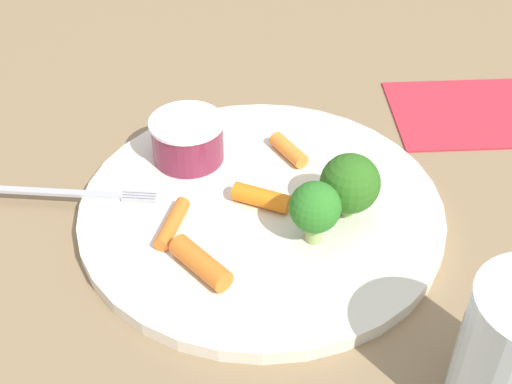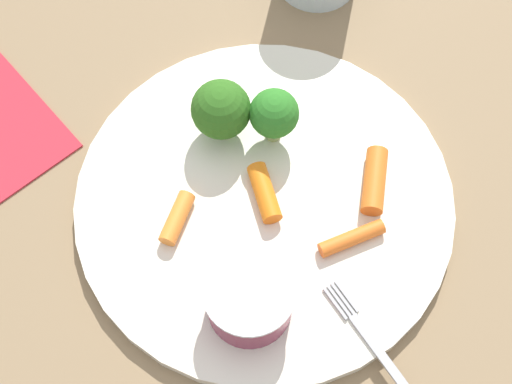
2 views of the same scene
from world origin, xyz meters
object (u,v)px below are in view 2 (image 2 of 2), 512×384
object	(u,v)px
sauce_cup	(249,299)
plate	(264,200)
carrot_stick_3	(177,218)
broccoli_floret_1	(274,114)
carrot_stick_0	(375,181)
fork	(396,376)
carrot_stick_2	(260,196)
broccoli_floret_0	(221,110)
carrot_stick_1	(353,236)

from	to	relation	value
sauce_cup	plate	bearing A→B (deg)	-67.40
sauce_cup	carrot_stick_3	size ratio (longest dim) A/B	1.55
broccoli_floret_1	carrot_stick_3	bearing A→B (deg)	75.78
carrot_stick_0	fork	size ratio (longest dim) A/B	0.36
plate	fork	bearing A→B (deg)	152.94
carrot_stick_0	carrot_stick_3	size ratio (longest dim) A/B	1.28
sauce_cup	fork	xyz separation A→B (m)	(-0.11, -0.01, -0.02)
carrot_stick_2	carrot_stick_3	distance (m)	0.07
broccoli_floret_0	carrot_stick_0	world-z (taller)	broccoli_floret_0
carrot_stick_2	fork	world-z (taller)	carrot_stick_2
carrot_stick_1	carrot_stick_2	distance (m)	0.08
carrot_stick_0	broccoli_floret_1	bearing A→B (deg)	-0.78
sauce_cup	carrot_stick_0	distance (m)	0.14
plate	carrot_stick_1	world-z (taller)	carrot_stick_1
fork	carrot_stick_1	bearing A→B (deg)	-46.84
carrot_stick_3	plate	bearing A→B (deg)	-132.79
plate	fork	xyz separation A→B (m)	(-0.15, 0.08, 0.01)
sauce_cup	carrot_stick_0	bearing A→B (deg)	-104.59
carrot_stick_2	broccoli_floret_1	bearing A→B (deg)	-70.49
sauce_cup	carrot_stick_0	world-z (taller)	sauce_cup
plate	carrot_stick_3	xyz separation A→B (m)	(0.05, 0.05, 0.01)
carrot_stick_0	carrot_stick_2	size ratio (longest dim) A/B	1.13
sauce_cup	fork	size ratio (longest dim) A/B	0.43
carrot_stick_3	broccoli_floret_0	bearing A→B (deg)	-82.19
broccoli_floret_0	plate	bearing A→B (deg)	148.81
broccoli_floret_1	carrot_stick_2	world-z (taller)	broccoli_floret_1
sauce_cup	carrot_stick_1	size ratio (longest dim) A/B	1.25
carrot_stick_0	carrot_stick_2	world-z (taller)	carrot_stick_0
broccoli_floret_0	fork	size ratio (longest dim) A/B	0.37
sauce_cup	carrot_stick_1	distance (m)	0.10
broccoli_floret_1	plate	bearing A→B (deg)	112.02
broccoli_floret_1	carrot_stick_2	size ratio (longest dim) A/B	1.12
broccoli_floret_1	carrot_stick_0	size ratio (longest dim) A/B	0.99
carrot_stick_3	carrot_stick_0	bearing A→B (deg)	-138.79
sauce_cup	carrot_stick_2	distance (m)	0.09
broccoli_floret_0	fork	distance (m)	0.24
broccoli_floret_1	carrot_stick_0	world-z (taller)	broccoli_floret_1
sauce_cup	broccoli_floret_0	world-z (taller)	broccoli_floret_0
broccoli_floret_1	fork	distance (m)	0.21
broccoli_floret_1	sauce_cup	bearing A→B (deg)	112.38
carrot_stick_0	carrot_stick_3	distance (m)	0.16
carrot_stick_2	carrot_stick_3	bearing A→B (deg)	45.36
carrot_stick_3	carrot_stick_1	bearing A→B (deg)	-156.63
plate	broccoli_floret_1	xyz separation A→B (m)	(0.02, -0.05, 0.04)
plate	sauce_cup	xyz separation A→B (m)	(-0.03, 0.08, 0.03)
sauce_cup	fork	distance (m)	0.12
broccoli_floret_1	carrot_stick_3	xyz separation A→B (m)	(0.03, 0.10, -0.03)
plate	carrot_stick_0	xyz separation A→B (m)	(-0.07, -0.05, 0.01)
sauce_cup	broccoli_floret_1	bearing A→B (deg)	-67.62
carrot_stick_2	fork	xyz separation A→B (m)	(-0.15, 0.07, -0.01)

